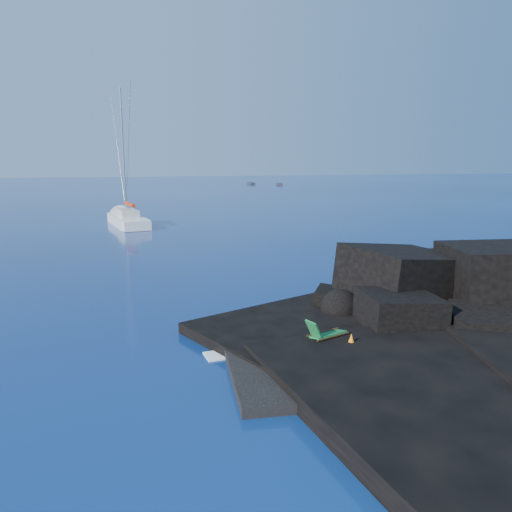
# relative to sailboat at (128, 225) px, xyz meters

# --- Properties ---
(ground) EXTENTS (400.00, 400.00, 0.00)m
(ground) POSITION_rel_sailboat_xyz_m (2.04, -42.53, 0.00)
(ground) COLOR #04123F
(ground) RESTS_ON ground
(headland) EXTENTS (24.00, 24.00, 3.60)m
(headland) POSITION_rel_sailboat_xyz_m (15.04, -39.53, 0.00)
(headland) COLOR black
(headland) RESTS_ON ground
(beach) EXTENTS (9.08, 6.86, 0.70)m
(beach) POSITION_rel_sailboat_xyz_m (6.54, -42.03, 0.00)
(beach) COLOR black
(beach) RESTS_ON ground
(surf_foam) EXTENTS (10.00, 8.00, 0.06)m
(surf_foam) POSITION_rel_sailboat_xyz_m (7.04, -37.53, 0.00)
(surf_foam) COLOR white
(surf_foam) RESTS_ON ground
(sailboat) EXTENTS (5.25, 14.52, 14.92)m
(sailboat) POSITION_rel_sailboat_xyz_m (0.00, 0.00, 0.00)
(sailboat) COLOR white
(sailboat) RESTS_ON ground
(deck_chair) EXTENTS (1.79, 1.21, 1.13)m
(deck_chair) POSITION_rel_sailboat_xyz_m (6.42, -40.49, 0.91)
(deck_chair) COLOR #16642E
(deck_chair) RESTS_ON beach
(towel) EXTENTS (2.04, 1.11, 0.05)m
(towel) POSITION_rel_sailboat_xyz_m (4.96, -40.89, 0.38)
(towel) COLOR white
(towel) RESTS_ON beach
(sunbather) EXTENTS (1.69, 0.56, 0.22)m
(sunbather) POSITION_rel_sailboat_xyz_m (4.96, -40.89, 0.51)
(sunbather) COLOR tan
(sunbather) RESTS_ON towel
(marker_cone) EXTENTS (0.46, 0.46, 0.60)m
(marker_cone) POSITION_rel_sailboat_xyz_m (7.00, -41.30, 0.65)
(marker_cone) COLOR orange
(marker_cone) RESTS_ON beach
(distant_boat_a) EXTENTS (1.44, 4.03, 0.53)m
(distant_boat_a) POSITION_rel_sailboat_xyz_m (37.25, 85.43, 0.00)
(distant_boat_a) COLOR #29292E
(distant_boat_a) RESTS_ON ground
(distant_boat_b) EXTENTS (1.80, 4.12, 0.53)m
(distant_boat_b) POSITION_rel_sailboat_xyz_m (43.98, 79.22, 0.00)
(distant_boat_b) COLOR #2B2B31
(distant_boat_b) RESTS_ON ground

